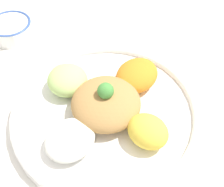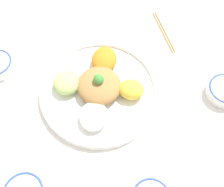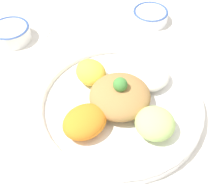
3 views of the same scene
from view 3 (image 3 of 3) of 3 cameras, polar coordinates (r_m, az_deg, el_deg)
ground_plane at (r=0.78m, az=4.45°, el=-2.75°), size 2.40×2.40×0.00m
salad_platter at (r=0.75m, az=1.41°, el=-1.70°), size 0.41×0.41×0.11m
sauce_bowl_red at (r=0.99m, az=-18.00°, el=10.57°), size 0.11×0.11×0.05m
sauce_bowl_dark at (r=1.03m, az=7.03°, el=13.98°), size 0.11×0.11×0.04m
serving_spoon_main at (r=1.03m, az=-10.74°, el=12.20°), size 0.12×0.11×0.01m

